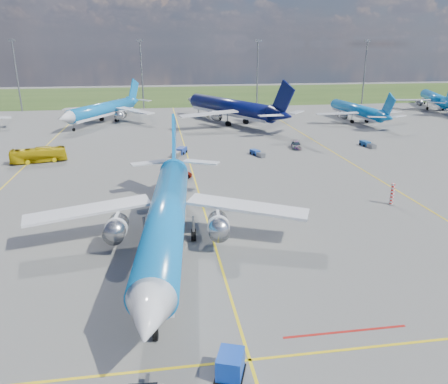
{
  "coord_description": "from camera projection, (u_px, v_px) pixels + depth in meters",
  "views": [
    {
      "loc": [
        -5.64,
        -44.78,
        21.17
      ],
      "look_at": [
        2.02,
        5.14,
        4.0
      ],
      "focal_mm": 35.0,
      "sensor_mm": 36.0,
      "label": 1
    }
  ],
  "objects": [
    {
      "name": "floodlight_masts",
      "position": [
        201.0,
        70.0,
        149.87
      ],
      "size": [
        202.2,
        0.5,
        22.7
      ],
      "color": "slate",
      "rests_on": "ground"
    },
    {
      "name": "main_airliner",
      "position": [
        168.0,
        252.0,
        46.87
      ],
      "size": [
        37.68,
        47.17,
        11.58
      ],
      "primitive_type": null,
      "rotation": [
        0.0,
        0.0,
        -0.09
      ],
      "color": "blue",
      "rests_on": "ground"
    },
    {
      "name": "bg_jet_ene",
      "position": [
        433.0,
        109.0,
        149.83
      ],
      "size": [
        41.7,
        47.17,
        10.27
      ],
      "primitive_type": null,
      "rotation": [
        0.0,
        0.0,
        2.78
      ],
      "color": "blue",
      "rests_on": "ground"
    },
    {
      "name": "bg_jet_ne",
      "position": [
        355.0,
        122.0,
        125.52
      ],
      "size": [
        30.0,
        38.0,
        9.48
      ],
      "primitive_type": null,
      "rotation": [
        0.0,
        0.0,
        3.21
      ],
      "color": "blue",
      "rests_on": "ground"
    },
    {
      "name": "taxiway_lines",
      "position": [
        194.0,
        173.0,
        75.48
      ],
      "size": [
        60.25,
        160.0,
        0.02
      ],
      "color": "yellow",
      "rests_on": "ground"
    },
    {
      "name": "baggage_tug_e",
      "position": [
        367.0,
        144.0,
        94.69
      ],
      "size": [
        1.9,
        4.8,
        1.05
      ],
      "rotation": [
        0.0,
        0.0,
        0.15
      ],
      "color": "#174B8D",
      "rests_on": "ground"
    },
    {
      "name": "baggage_tug_c",
      "position": [
        179.0,
        152.0,
        87.75
      ],
      "size": [
        3.58,
        5.54,
        1.22
      ],
      "rotation": [
        0.0,
        0.0,
        -0.43
      ],
      "color": "navy",
      "rests_on": "ground"
    },
    {
      "name": "service_car_a",
      "position": [
        54.0,
        155.0,
        84.75
      ],
      "size": [
        2.3,
        3.94,
        1.26
      ],
      "primitive_type": "imported",
      "rotation": [
        0.0,
        0.0,
        -0.23
      ],
      "color": "#999999",
      "rests_on": "ground"
    },
    {
      "name": "ground",
      "position": [
        213.0,
        241.0,
        49.53
      ],
      "size": [
        400.0,
        400.0,
        0.0
      ],
      "primitive_type": "plane",
      "color": "#595956",
      "rests_on": "ground"
    },
    {
      "name": "service_car_c",
      "position": [
        296.0,
        145.0,
        93.24
      ],
      "size": [
        2.95,
        5.1,
        1.39
      ],
      "primitive_type": "imported",
      "rotation": [
        0.0,
        0.0,
        -0.22
      ],
      "color": "#999999",
      "rests_on": "ground"
    },
    {
      "name": "bg_jet_nnw",
      "position": [
        104.0,
        123.0,
        123.6
      ],
      "size": [
        46.32,
        50.48,
        10.68
      ],
      "primitive_type": null,
      "rotation": [
        0.0,
        0.0,
        -0.48
      ],
      "color": "blue",
      "rests_on": "ground"
    },
    {
      "name": "uld_container",
      "position": [
        230.0,
        364.0,
        29.2
      ],
      "size": [
        2.27,
        2.51,
        1.66
      ],
      "primitive_type": "cube",
      "rotation": [
        0.0,
        0.0,
        -0.35
      ],
      "color": "#0C3AB3",
      "rests_on": "ground"
    },
    {
      "name": "service_car_b",
      "position": [
        177.0,
        174.0,
        72.37
      ],
      "size": [
        5.26,
        2.87,
        1.4
      ],
      "primitive_type": "imported",
      "rotation": [
        0.0,
        0.0,
        1.68
      ],
      "color": "#999999",
      "rests_on": "ground"
    },
    {
      "name": "apron_bus",
      "position": [
        38.0,
        155.0,
        81.84
      ],
      "size": [
        10.36,
        4.62,
        2.81
      ],
      "primitive_type": "imported",
      "rotation": [
        0.0,
        0.0,
        1.8
      ],
      "color": "gold",
      "rests_on": "ground"
    },
    {
      "name": "warning_post",
      "position": [
        392.0,
        194.0,
        60.27
      ],
      "size": [
        0.5,
        0.5,
        3.0
      ],
      "primitive_type": "cylinder",
      "color": "red",
      "rests_on": "ground"
    },
    {
      "name": "baggage_tug_w",
      "position": [
        257.0,
        153.0,
        87.27
      ],
      "size": [
        2.43,
        4.45,
        0.97
      ],
      "rotation": [
        0.0,
        0.0,
        0.32
      ],
      "color": "#19409A",
      "rests_on": "ground"
    },
    {
      "name": "bg_jet_n",
      "position": [
        230.0,
        123.0,
        122.92
      ],
      "size": [
        55.6,
        60.62,
        12.82
      ],
      "primitive_type": null,
      "rotation": [
        0.0,
        0.0,
        3.62
      ],
      "color": "#080E43",
      "rests_on": "ground"
    },
    {
      "name": "grass_strip",
      "position": [
        169.0,
        95.0,
        189.91
      ],
      "size": [
        400.0,
        80.0,
        0.01
      ],
      "primitive_type": "cube",
      "color": "#2D4719",
      "rests_on": "ground"
    }
  ]
}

